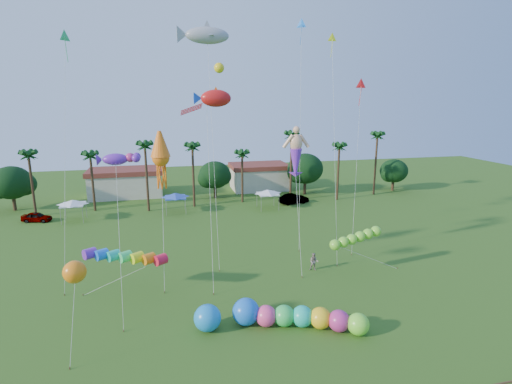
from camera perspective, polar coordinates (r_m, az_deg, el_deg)
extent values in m
plane|color=#285116|center=(28.51, 5.00, -22.64)|extent=(160.00, 160.00, 0.00)
cylinder|color=#3A2819|center=(65.73, -29.33, 0.78)|extent=(0.36, 0.36, 9.00)
cylinder|color=#3A2819|center=(64.96, -22.29, 1.14)|extent=(0.36, 0.36, 8.50)
cylinder|color=#3A2819|center=(62.05, -15.32, 1.84)|extent=(0.36, 0.36, 10.00)
cylinder|color=#3A2819|center=(63.19, -8.93, 2.12)|extent=(0.36, 0.36, 9.50)
cylinder|color=#3A2819|center=(65.37, -1.97, 1.97)|extent=(0.36, 0.36, 8.00)
cylinder|color=#3A2819|center=(66.16, 5.01, 3.38)|extent=(0.36, 0.36, 11.00)
cylinder|color=#3A2819|center=(68.33, 11.65, 2.62)|extent=(0.36, 0.36, 9.00)
cylinder|color=#3A2819|center=(73.62, 16.70, 3.67)|extent=(0.36, 0.36, 10.50)
sphere|color=#113814|center=(70.71, -31.56, 1.15)|extent=(5.88, 5.88, 5.88)
sphere|color=#113814|center=(68.61, -5.91, 2.46)|extent=(5.46, 5.46, 5.46)
sphere|color=#113814|center=(71.33, 7.05, 3.35)|extent=(6.30, 6.30, 6.30)
sphere|color=#113814|center=(78.12, 19.09, 2.88)|extent=(5.04, 5.04, 5.04)
cube|color=beige|center=(73.66, -18.04, 1.01)|extent=(12.00, 7.00, 4.00)
cube|color=beige|center=(75.44, 0.42, 1.94)|extent=(10.00, 7.00, 4.00)
pyramid|color=white|center=(60.84, -24.72, -1.30)|extent=(3.00, 3.00, 0.60)
pyramid|color=blue|center=(60.53, -11.47, -0.41)|extent=(3.00, 3.00, 0.60)
pyramid|color=white|center=(61.53, 1.70, 0.07)|extent=(3.00, 3.00, 0.60)
imported|color=#4C4C54|center=(63.35, -28.85, -3.15)|extent=(4.18, 2.44, 1.34)
imported|color=#4C4C54|center=(65.31, 5.43, -0.97)|extent=(5.11, 2.63, 1.60)
imported|color=gray|center=(40.60, 8.28, -9.85)|extent=(1.05, 0.94, 1.78)
sphere|color=#FF4389|center=(31.29, 1.43, -17.28)|extent=(1.62, 1.62, 1.62)
sphere|color=#30CE52|center=(31.38, 4.04, -17.22)|extent=(1.62, 1.62, 1.62)
sphere|color=#1CC6A8|center=(31.43, 6.62, -17.22)|extent=(1.62, 1.62, 1.62)
sphere|color=yellow|center=(31.39, 9.19, -17.35)|extent=(1.62, 1.62, 1.62)
sphere|color=#C02D81|center=(31.29, 11.77, -17.58)|extent=(1.62, 1.62, 1.62)
sphere|color=#76ED34|center=(31.20, 14.39, -17.83)|extent=(1.62, 1.62, 1.62)
sphere|color=blue|center=(31.38, -1.45, -16.71)|extent=(2.68, 2.68, 2.06)
sphere|color=#1885DD|center=(30.87, -6.95, -17.42)|extent=(2.01, 2.01, 2.01)
cylinder|color=red|center=(35.48, -16.25, -9.51)|extent=(6.60, 3.52, 0.92)
cylinder|color=silver|center=(36.97, -18.66, -11.53)|extent=(6.74, 1.55, 3.33)
cylinder|color=brown|center=(38.81, -23.46, -13.30)|extent=(0.08, 0.08, 0.16)
ellipsoid|color=#76DC31|center=(38.72, 11.22, -7.42)|extent=(5.68, 1.96, 1.22)
cylinder|color=silver|center=(40.89, 15.59, -8.95)|extent=(7.02, 0.23, 3.24)
cylinder|color=brown|center=(43.27, 19.54, -10.18)|extent=(0.08, 0.08, 0.16)
sphere|color=orange|center=(27.97, -24.49, -10.35)|extent=(1.54, 1.54, 1.44)
cylinder|color=silver|center=(28.83, -24.78, -16.36)|extent=(0.68, 1.17, 6.07)
cylinder|color=brown|center=(29.94, -25.07, -21.84)|extent=(0.08, 0.08, 0.16)
cylinder|color=silver|center=(38.76, 6.15, -3.41)|extent=(0.31, 3.46, 11.32)
cylinder|color=brown|center=(39.18, 6.59, -11.97)|extent=(0.08, 0.08, 0.16)
ellipsoid|color=red|center=(36.76, -5.74, 13.18)|extent=(4.27, 2.13, 1.70)
cylinder|color=silver|center=(35.38, -5.90, -0.48)|extent=(1.23, 4.63, 16.73)
cylinder|color=brown|center=(36.07, -6.06, -14.29)|extent=(0.08, 0.08, 0.16)
ellipsoid|color=#9598A2|center=(43.43, -6.97, 21.32)|extent=(6.17, 3.18, 2.10)
cylinder|color=silver|center=(40.28, -6.11, 5.64)|extent=(0.14, 6.12, 22.90)
cylinder|color=brown|center=(40.46, -5.23, -11.09)|extent=(0.08, 0.08, 0.16)
cone|color=orange|center=(36.68, -13.46, 4.77)|extent=(2.25, 2.25, 4.98)
cylinder|color=silver|center=(36.41, -13.20, -4.61)|extent=(0.31, 3.19, 11.55)
cylinder|color=brown|center=(37.07, -12.94, -13.77)|extent=(0.08, 0.08, 0.16)
ellipsoid|color=purple|center=(31.40, -19.45, 4.44)|extent=(3.35, 2.10, 1.24)
cylinder|color=silver|center=(31.32, -18.92, -7.18)|extent=(0.06, 3.22, 12.31)
cylinder|color=brown|center=(32.47, -18.38, -18.28)|extent=(0.08, 0.08, 0.16)
cone|color=red|center=(45.82, 14.77, 14.61)|extent=(1.36, 0.29, 1.36)
cylinder|color=silver|center=(44.66, 14.13, 2.98)|extent=(1.64, 3.21, 18.17)
cylinder|color=brown|center=(45.36, 13.49, -8.67)|extent=(0.08, 0.08, 0.16)
cone|color=#E1F218|center=(42.76, 10.83, 20.77)|extent=(1.07, 0.23, 1.07)
cylinder|color=silver|center=(40.96, 11.18, 5.31)|extent=(0.11, 3.82, 22.49)
cylinder|color=brown|center=(42.25, 11.52, -10.23)|extent=(0.08, 0.08, 0.16)
cone|color=#2DC165|center=(40.53, -25.63, 19.36)|extent=(0.98, 1.16, 1.26)
cylinder|color=silver|center=(38.41, -25.64, 3.30)|extent=(1.26, 4.79, 21.90)
cylinder|color=brown|center=(39.46, -25.67, -13.08)|extent=(0.08, 0.08, 0.16)
cone|color=#1B77F6|center=(46.17, 6.49, 22.70)|extent=(1.19, 0.93, 1.26)
cylinder|color=silver|center=(44.11, 6.32, 7.26)|extent=(0.78, 3.22, 24.39)
cylinder|color=brown|center=(45.39, 6.16, -8.35)|extent=(0.08, 0.08, 0.16)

